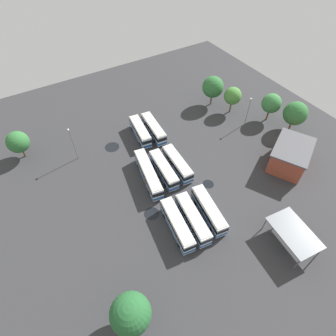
% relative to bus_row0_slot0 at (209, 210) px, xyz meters
% --- Properties ---
extents(ground_plane, '(106.54, 106.54, 0.00)m').
position_rel_bus_row0_slot0_xyz_m(ground_plane, '(14.58, 2.16, -1.86)').
color(ground_plane, '#333335').
extents(bus_row0_slot0, '(11.41, 4.26, 3.53)m').
position_rel_bus_row0_slot0_xyz_m(bus_row0_slot0, '(0.00, 0.00, 0.00)').
color(bus_row0_slot0, silver).
rests_on(bus_row0_slot0, ground_plane).
extents(bus_row0_slot1, '(11.61, 4.14, 3.53)m').
position_rel_bus_row0_slot0_xyz_m(bus_row0_slot1, '(0.03, 3.92, 0.00)').
color(bus_row0_slot1, silver).
rests_on(bus_row0_slot1, ground_plane).
extents(bus_row0_slot2, '(11.61, 4.11, 3.53)m').
position_rel_bus_row0_slot0_xyz_m(bus_row0_slot2, '(0.56, 7.32, 0.00)').
color(bus_row0_slot2, silver).
rests_on(bus_row0_slot2, ground_plane).
extents(bus_row1_slot0, '(11.02, 3.34, 3.53)m').
position_rel_bus_row0_slot0_xyz_m(bus_row1_slot0, '(14.19, -1.51, -0.00)').
color(bus_row1_slot0, silver).
rests_on(bus_row1_slot0, ground_plane).
extents(bus_row1_slot1, '(11.28, 3.64, 3.53)m').
position_rel_bus_row0_slot0_xyz_m(bus_row1_slot1, '(14.33, 2.14, -0.00)').
color(bus_row1_slot1, silver).
rests_on(bus_row1_slot1, ground_plane).
extents(bus_row1_slot2, '(13.91, 4.95, 3.53)m').
position_rel_bus_row0_slot0_xyz_m(bus_row1_slot2, '(15.02, 5.83, 0.00)').
color(bus_row1_slot2, silver).
rests_on(bus_row1_slot2, ground_plane).
extents(bus_row2_slot0, '(11.38, 3.65, 3.53)m').
position_rel_bus_row0_slot0_xyz_m(bus_row2_slot0, '(28.32, -3.05, 0.00)').
color(bus_row2_slot0, silver).
rests_on(bus_row2_slot0, ground_plane).
extents(bus_row2_slot1, '(10.88, 4.00, 3.53)m').
position_rel_bus_row0_slot0_xyz_m(bus_row2_slot1, '(29.17, 0.53, -0.00)').
color(bus_row2_slot1, silver).
rests_on(bus_row2_slot1, ground_plane).
extents(depot_building, '(12.38, 13.70, 5.82)m').
position_rel_bus_row0_slot0_xyz_m(depot_building, '(1.67, -25.21, 1.06)').
color(depot_building, '#99422D').
rests_on(depot_building, ground_plane).
extents(maintenance_shelter, '(10.14, 7.00, 3.96)m').
position_rel_bus_row0_slot0_xyz_m(maintenance_shelter, '(-13.02, -9.54, 1.90)').
color(maintenance_shelter, slate).
rests_on(maintenance_shelter, ground_plane).
extents(lamp_post_far_corner, '(0.56, 0.28, 9.27)m').
position_rel_bus_row0_slot0_xyz_m(lamp_post_far_corner, '(30.11, 17.59, 3.19)').
color(lamp_post_far_corner, slate).
rests_on(lamp_post_far_corner, ground_plane).
extents(lamp_post_near_entrance, '(0.56, 0.28, 8.49)m').
position_rel_bus_row0_slot0_xyz_m(lamp_post_near_entrance, '(18.53, -26.89, 2.79)').
color(lamp_post_near_entrance, slate).
rests_on(lamp_post_near_entrance, ground_plane).
extents(tree_north_edge, '(5.28, 5.28, 7.39)m').
position_rel_bus_row0_slot0_xyz_m(tree_north_edge, '(37.75, 28.67, 2.88)').
color(tree_north_edge, brown).
rests_on(tree_north_edge, ground_plane).
extents(tree_west_edge, '(6.20, 6.20, 8.53)m').
position_rel_bus_row0_slot0_xyz_m(tree_west_edge, '(-9.97, 22.19, 3.55)').
color(tree_west_edge, brown).
rests_on(tree_west_edge, ground_plane).
extents(tree_east_edge, '(6.22, 6.22, 8.36)m').
position_rel_bus_row0_slot0_xyz_m(tree_east_edge, '(10.58, -36.02, 3.38)').
color(tree_east_edge, brown).
rests_on(tree_east_edge, ground_plane).
extents(tree_northeast, '(5.30, 5.30, 8.07)m').
position_rel_bus_row0_slot0_xyz_m(tree_northeast, '(16.98, -33.76, 3.54)').
color(tree_northeast, brown).
rests_on(tree_northeast, ground_plane).
extents(tree_south_edge, '(6.17, 6.17, 8.93)m').
position_rel_bus_row0_slot0_xyz_m(tree_south_edge, '(31.35, -24.70, 3.97)').
color(tree_south_edge, brown).
rests_on(tree_south_edge, ground_plane).
extents(tree_northwest, '(4.93, 4.93, 7.83)m').
position_rel_bus_row0_slot0_xyz_m(tree_northwest, '(25.33, -27.16, 3.48)').
color(tree_northwest, brown).
rests_on(tree_northwest, ground_plane).
extents(puddle_near_shelter, '(3.74, 3.74, 0.01)m').
position_rel_bus_row0_slot0_xyz_m(puddle_near_shelter, '(29.40, 8.78, -1.86)').
color(puddle_near_shelter, black).
rests_on(puddle_near_shelter, ground_plane).
extents(puddle_between_rows, '(3.24, 3.24, 0.01)m').
position_rel_bus_row0_slot0_xyz_m(puddle_between_rows, '(6.40, 9.85, -1.86)').
color(puddle_between_rows, black).
rests_on(puddle_between_rows, ground_plane).
extents(puddle_back_corner, '(2.60, 2.60, 0.01)m').
position_rel_bus_row0_slot0_xyz_m(puddle_back_corner, '(6.56, -5.08, -1.86)').
color(puddle_back_corner, black).
rests_on(puddle_back_corner, ground_plane).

